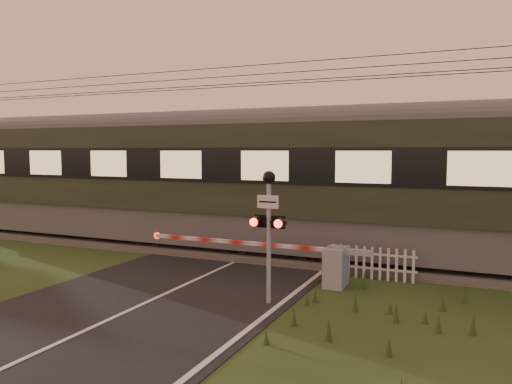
% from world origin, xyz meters
% --- Properties ---
extents(ground, '(160.00, 160.00, 0.00)m').
position_xyz_m(ground, '(0.00, 0.00, 0.00)').
color(ground, '#263A16').
rests_on(ground, ground).
extents(road, '(6.00, 140.00, 0.03)m').
position_xyz_m(road, '(0.02, -0.23, 0.01)').
color(road, black).
rests_on(road, ground).
extents(track_bed, '(140.00, 3.40, 0.39)m').
position_xyz_m(track_bed, '(0.00, 6.50, 0.07)').
color(track_bed, '#47423D').
rests_on(track_bed, ground).
extents(overhead_wires, '(120.00, 0.62, 0.62)m').
position_xyz_m(overhead_wires, '(0.00, 6.50, 5.72)').
color(overhead_wires, black).
rests_on(overhead_wires, ground).
extents(boom_gate, '(6.29, 0.76, 1.00)m').
position_xyz_m(boom_gate, '(3.15, 3.52, 0.55)').
color(boom_gate, gray).
rests_on(boom_gate, ground).
extents(crossing_signal, '(0.75, 0.33, 2.93)m').
position_xyz_m(crossing_signal, '(2.48, 1.55, 2.02)').
color(crossing_signal, gray).
rests_on(crossing_signal, ground).
extents(picket_fence, '(2.29, 0.07, 0.85)m').
position_xyz_m(picket_fence, '(4.15, 4.60, 0.43)').
color(picket_fence, silver).
rests_on(picket_fence, ground).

